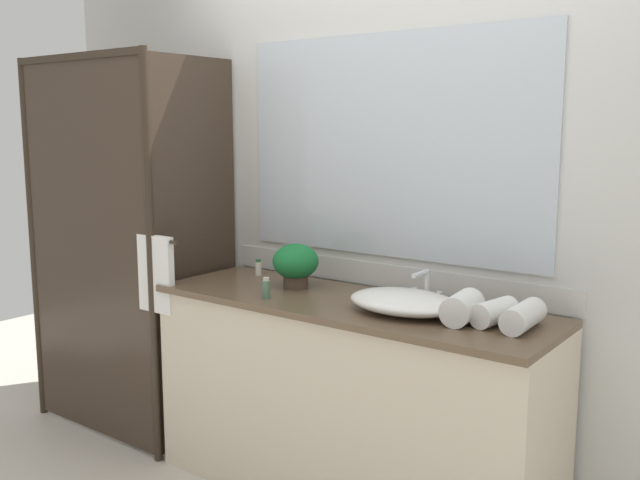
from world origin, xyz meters
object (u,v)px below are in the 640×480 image
object	(u,v)px
rolled_towel_far_edge	(462,308)
amenity_bottle_lotion	(258,268)
amenity_bottle_conditioner	(266,288)
faucet	(426,292)
rolled_towel_near_edge	(523,316)
rolled_towel_middle	(494,312)
potted_plant	(296,263)
sink_basin	(404,302)

from	to	relation	value
rolled_towel_far_edge	amenity_bottle_lotion	bearing A→B (deg)	170.80
amenity_bottle_conditioner	rolled_towel_far_edge	xyz separation A→B (m)	(0.85, 0.15, 0.01)
faucet	rolled_towel_near_edge	xyz separation A→B (m)	(0.47, -0.13, 0.00)
amenity_bottle_conditioner	rolled_towel_middle	size ratio (longest dim) A/B	0.46
faucet	potted_plant	size ratio (longest dim) A/B	0.79
sink_basin	faucet	bearing A→B (deg)	90.00
potted_plant	rolled_towel_middle	bearing A→B (deg)	-2.41
potted_plant	amenity_bottle_lotion	bearing A→B (deg)	161.75
faucet	rolled_towel_far_edge	size ratio (longest dim) A/B	0.85
potted_plant	rolled_towel_near_edge	size ratio (longest dim) A/B	0.88
amenity_bottle_lotion	amenity_bottle_conditioner	distance (m)	0.50
faucet	potted_plant	world-z (taller)	potted_plant
rolled_towel_middle	rolled_towel_far_edge	xyz separation A→B (m)	(-0.11, -0.05, 0.01)
sink_basin	amenity_bottle_lotion	size ratio (longest dim) A/B	5.91
sink_basin	amenity_bottle_lotion	bearing A→B (deg)	168.23
faucet	rolled_towel_middle	world-z (taller)	faucet
potted_plant	rolled_towel_middle	xyz separation A→B (m)	(0.99, -0.04, -0.07)
sink_basin	faucet	world-z (taller)	faucet
sink_basin	amenity_bottle_conditioner	xyz separation A→B (m)	(-0.60, -0.15, -0.00)
sink_basin	rolled_towel_middle	world-z (taller)	rolled_towel_middle
potted_plant	rolled_towel_far_edge	distance (m)	0.89
rolled_towel_near_edge	rolled_towel_far_edge	distance (m)	0.23
rolled_towel_near_edge	sink_basin	bearing A→B (deg)	-173.55
amenity_bottle_conditioner	rolled_towel_middle	distance (m)	0.98
sink_basin	amenity_bottle_lotion	xyz separation A→B (m)	(-0.96, 0.20, -0.01)
rolled_towel_near_edge	rolled_towel_middle	world-z (taller)	rolled_towel_near_edge
faucet	rolled_towel_middle	size ratio (longest dim) A/B	0.84
sink_basin	faucet	xyz separation A→B (m)	(0.00, 0.18, 0.00)
faucet	amenity_bottle_lotion	xyz separation A→B (m)	(-0.96, 0.02, -0.01)
sink_basin	amenity_bottle_conditioner	distance (m)	0.62
potted_plant	amenity_bottle_conditioner	bearing A→B (deg)	-83.03
sink_basin	amenity_bottle_conditioner	size ratio (longest dim) A/B	5.06
amenity_bottle_conditioner	rolled_towel_near_edge	bearing A→B (deg)	10.69
faucet	rolled_towel_far_edge	xyz separation A→B (m)	(0.25, -0.18, 0.01)
amenity_bottle_lotion	rolled_towel_far_edge	bearing A→B (deg)	-9.20
amenity_bottle_conditioner	faucet	bearing A→B (deg)	28.72
sink_basin	potted_plant	distance (m)	0.64
rolled_towel_near_edge	rolled_towel_middle	distance (m)	0.11
sink_basin	rolled_towel_near_edge	xyz separation A→B (m)	(0.47, 0.05, 0.01)
rolled_towel_far_edge	rolled_towel_middle	bearing A→B (deg)	22.71
faucet	rolled_towel_far_edge	bearing A→B (deg)	-34.99
rolled_towel_far_edge	amenity_bottle_conditioner	bearing A→B (deg)	-169.84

